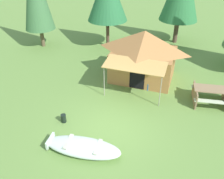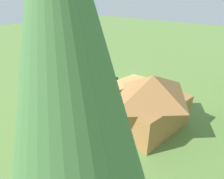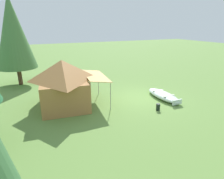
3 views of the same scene
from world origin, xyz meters
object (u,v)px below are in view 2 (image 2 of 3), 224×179
at_px(canvas_cabin_tent, 150,101).
at_px(pine_tree_side, 79,164).
at_px(beached_rowboat, 91,80).
at_px(fuel_can, 117,80).
at_px(picnic_table, 70,135).
at_px(cooler_box, 127,116).

bearing_deg(canvas_cabin_tent, pine_tree_side, 21.99).
height_order(beached_rowboat, fuel_can, beached_rowboat).
xyz_separation_m(picnic_table, pine_tree_side, (2.32, 4.03, 3.45)).
bearing_deg(fuel_can, beached_rowboat, -47.19).
bearing_deg(pine_tree_side, picnic_table, -119.94).
bearing_deg(pine_tree_side, cooler_box, -148.17).
distance_m(picnic_table, cooler_box, 3.16).
height_order(canvas_cabin_tent, picnic_table, canvas_cabin_tent).
bearing_deg(beached_rowboat, fuel_can, 132.81).
height_order(beached_rowboat, picnic_table, picnic_table).
height_order(cooler_box, pine_tree_side, pine_tree_side).
height_order(canvas_cabin_tent, fuel_can, canvas_cabin_tent).
relative_size(canvas_cabin_tent, pine_tree_side, 0.63).
relative_size(picnic_table, cooler_box, 3.23).
height_order(canvas_cabin_tent, cooler_box, canvas_cabin_tent).
relative_size(beached_rowboat, picnic_table, 1.68).
relative_size(canvas_cabin_tent, picnic_table, 2.46).
distance_m(cooler_box, fuel_can, 4.64).
distance_m(beached_rowboat, canvas_cabin_tent, 6.23).
bearing_deg(picnic_table, cooler_box, 167.46).
xyz_separation_m(beached_rowboat, fuel_can, (-1.31, 1.42, -0.02)).
bearing_deg(fuel_can, cooler_box, 48.31).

